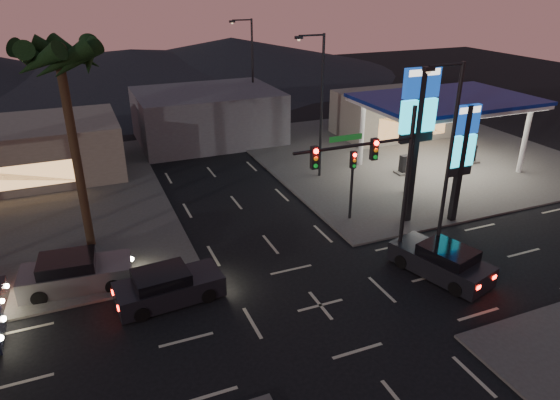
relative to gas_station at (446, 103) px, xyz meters
name	(u,v)px	position (x,y,z in m)	size (l,w,h in m)	color
ground	(320,305)	(-16.00, -12.00, -5.08)	(140.00, 140.00, 0.00)	black
corner_lot_ne	(406,153)	(0.00, 4.00, -5.02)	(24.00, 24.00, 0.12)	#47443F
gas_station	(446,103)	(0.00, 0.00, 0.00)	(12.20, 8.20, 5.47)	silver
convenience_store	(393,114)	(2.00, 9.00, -3.08)	(10.00, 6.00, 4.00)	#726B5B
pylon_sign_tall	(418,116)	(-7.50, -6.50, 1.31)	(2.20, 0.35, 9.00)	black
pylon_sign_short	(463,146)	(-5.00, -7.50, -0.42)	(1.60, 0.35, 7.00)	black
traffic_signal_mast	(377,169)	(-12.24, -10.01, 0.15)	(6.10, 0.39, 8.00)	black
pedestal_signal	(352,174)	(-10.50, -5.02, -2.16)	(0.32, 0.39, 4.30)	black
streetlight_near	(446,157)	(-9.21, -11.00, 0.64)	(2.14, 0.25, 10.00)	black
streetlight_mid	(319,99)	(-9.21, 2.00, 0.64)	(2.14, 0.25, 10.00)	black
streetlight_far	(250,68)	(-9.21, 16.00, 0.64)	(2.14, 0.25, 10.00)	black
palm_a	(60,68)	(-25.00, -2.50, 4.35)	(4.41, 4.41, 10.86)	black
building_far_west	(0,154)	(-30.00, 10.00, -3.08)	(16.00, 8.00, 4.00)	#726B5B
building_far_mid	(208,116)	(-14.00, 14.00, -2.88)	(12.00, 9.00, 4.40)	#4C4C51
hill_right	(232,54)	(-1.00, 48.00, -2.58)	(50.00, 50.00, 5.00)	black
hill_center	(132,64)	(-16.00, 48.00, -3.08)	(60.00, 60.00, 4.00)	black
car_lane_a_front	(168,287)	(-22.11, -9.04, -4.36)	(4.91, 2.34, 1.56)	black
car_lane_b_front	(75,273)	(-25.86, -6.34, -4.32)	(5.19, 2.50, 1.64)	#4F4F51
suv_station	(442,261)	(-9.48, -12.02, -4.33)	(3.30, 5.20, 1.62)	black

